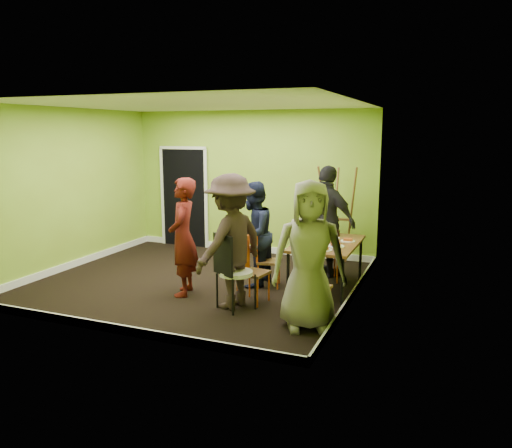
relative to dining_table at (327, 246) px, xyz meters
The scene contains 28 objects.
ground 2.17m from the dining_table, behind, with size 5.00×5.00×0.00m, color black.
room_walls 2.10m from the dining_table, behind, with size 5.04×4.54×2.82m.
dining_table is the anchor object (origin of this frame).
chair_left_far 0.99m from the dining_table, behind, with size 0.44×0.43×0.86m.
chair_left_near 1.30m from the dining_table, 134.87° to the right, with size 0.44×0.44×0.93m.
chair_back_end 0.69m from the dining_table, 106.66° to the left, with size 0.56×0.60×1.03m.
chair_front_end 1.34m from the dining_table, 84.45° to the right, with size 0.43×0.43×0.92m.
chair_bentwood 1.65m from the dining_table, 126.91° to the right, with size 0.56×0.57×1.06m.
easel 1.53m from the dining_table, 97.30° to the left, with size 0.72×0.68×1.80m.
plate_near_left 0.52m from the dining_table, 125.49° to the left, with size 0.25×0.25×0.01m, color white.
plate_near_right 0.46m from the dining_table, 129.00° to the right, with size 0.23×0.23×0.01m, color white.
plate_far_back 0.61m from the dining_table, 96.44° to the left, with size 0.25×0.25×0.01m, color white.
plate_far_front 0.53m from the dining_table, 81.54° to the right, with size 0.24×0.24×0.01m, color white.
plate_wall_back 0.33m from the dining_table, 32.17° to the left, with size 0.22×0.22×0.01m, color white.
plate_wall_front 0.30m from the dining_table, 52.21° to the right, with size 0.26×0.26×0.01m, color white.
thermos 0.18m from the dining_table, 96.32° to the left, with size 0.07×0.07×0.20m, color white.
blue_bottle 0.38m from the dining_table, 58.42° to the right, with size 0.08×0.08×0.20m, color #1A2FC9.
orange_bottle 0.23m from the dining_table, 114.30° to the left, with size 0.03×0.03×0.09m, color #EC5A16.
glass_mid 0.24m from the dining_table, 110.02° to the left, with size 0.06×0.06×0.10m, color black.
glass_back 0.51m from the dining_table, 84.34° to the left, with size 0.06×0.06×0.10m, color black.
glass_front 0.57m from the dining_table, 81.21° to the right, with size 0.07×0.07×0.11m, color black.
cup_a 0.25m from the dining_table, 117.77° to the right, with size 0.12×0.12×0.09m, color white.
cup_b 0.18m from the dining_table, ahead, with size 0.09×0.09×0.09m, color white.
person_standing 2.16m from the dining_table, 153.28° to the right, with size 0.64×0.42×1.74m, color #4F110D.
person_left_far 1.15m from the dining_table, behind, with size 0.80×0.62×1.64m, color black.
person_left_near 1.60m from the dining_table, 131.63° to the right, with size 1.19×0.68×1.84m, color #2D1F1E.
person_back_end 0.82m from the dining_table, 104.02° to the left, with size 1.08×0.45×1.85m, color black.
person_front_end 1.56m from the dining_table, 84.50° to the right, with size 0.90×0.59×1.84m, color gray.
Camera 1 is at (3.76, -6.87, 2.40)m, focal length 35.00 mm.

